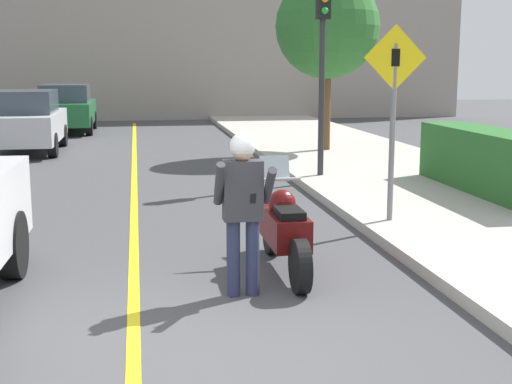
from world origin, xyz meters
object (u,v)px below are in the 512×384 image
at_px(motorcycle, 284,230).
at_px(parked_car_silver, 25,121).
at_px(street_tree, 327,27).
at_px(parked_car_green, 67,108).
at_px(crossing_sign, 393,104).
at_px(traffic_light, 323,41).
at_px(person_biker, 243,198).

height_order(motorcycle, parked_car_silver, parked_car_silver).
distance_m(street_tree, parked_car_green, 10.88).
relative_size(motorcycle, crossing_sign, 0.79).
relative_size(crossing_sign, traffic_light, 0.72).
distance_m(crossing_sign, traffic_light, 4.40).
xyz_separation_m(motorcycle, parked_car_green, (-4.05, 18.01, 0.36)).
bearing_deg(parked_car_green, street_tree, -46.42).
bearing_deg(parked_car_green, parked_car_silver, -95.57).
xyz_separation_m(parked_car_silver, parked_car_green, (0.56, 5.75, 0.00)).
bearing_deg(parked_car_silver, motorcycle, -69.38).
bearing_deg(motorcycle, traffic_light, 71.62).
bearing_deg(parked_car_green, motorcycle, -77.33).
xyz_separation_m(motorcycle, traffic_light, (2.02, 6.08, 2.33)).
xyz_separation_m(motorcycle, street_tree, (3.26, 10.33, 2.82)).
xyz_separation_m(crossing_sign, traffic_light, (0.09, 4.28, 1.00)).
bearing_deg(parked_car_green, crossing_sign, -69.75).
xyz_separation_m(crossing_sign, parked_car_green, (-5.98, 16.21, -0.96)).
xyz_separation_m(person_biker, street_tree, (3.86, 11.12, 2.28)).
xyz_separation_m(person_biker, crossing_sign, (2.53, 2.59, 0.78)).
bearing_deg(traffic_light, street_tree, 73.77).
bearing_deg(person_biker, parked_car_green, 100.39).
bearing_deg(motorcycle, person_biker, -127.07).
distance_m(person_biker, crossing_sign, 3.71).
distance_m(traffic_light, parked_car_green, 13.53).
xyz_separation_m(crossing_sign, street_tree, (1.33, 8.53, 1.50)).
xyz_separation_m(traffic_light, street_tree, (1.24, 4.25, 0.50)).
bearing_deg(person_biker, crossing_sign, 45.65).
distance_m(motorcycle, parked_car_silver, 13.10).
xyz_separation_m(motorcycle, person_biker, (-0.60, -0.80, 0.54)).
bearing_deg(parked_car_silver, crossing_sign, -57.97).
bearing_deg(street_tree, traffic_light, -106.23).
bearing_deg(traffic_light, parked_car_silver, 137.05).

